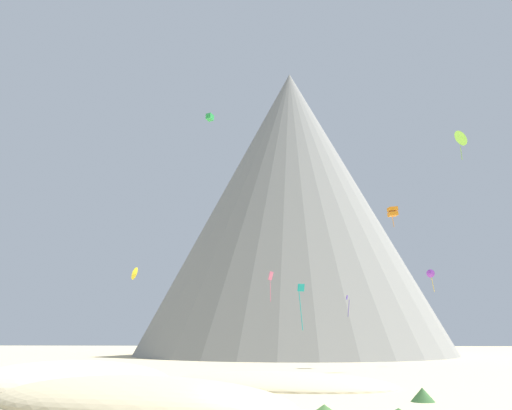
% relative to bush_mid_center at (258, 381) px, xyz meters
% --- Properties ---
extents(dune_foreground_left, '(26.06, 20.80, 3.75)m').
position_rel_bush_mid_center_xyz_m(dune_foreground_left, '(-6.98, -17.32, -0.21)').
color(dune_foreground_left, '#CCBA8E').
rests_on(dune_foreground_left, ground_plane).
extents(dune_foreground_right, '(26.35, 21.92, 2.35)m').
position_rel_bush_mid_center_xyz_m(dune_foreground_right, '(1.85, -1.33, -0.21)').
color(dune_foreground_right, beige).
rests_on(dune_foreground_right, ground_plane).
extents(dune_midground, '(23.59, 25.06, 4.35)m').
position_rel_bush_mid_center_xyz_m(dune_midground, '(-17.61, -2.34, -0.21)').
color(dune_midground, beige).
rests_on(dune_midground, ground_plane).
extents(bush_mid_center, '(2.07, 2.07, 0.43)m').
position_rel_bush_mid_center_xyz_m(bush_mid_center, '(0.00, 0.00, 0.00)').
color(bush_mid_center, '#386633').
rests_on(bush_mid_center, ground_plane).
extents(bush_far_right, '(2.12, 2.12, 0.96)m').
position_rel_bush_mid_center_xyz_m(bush_far_right, '(12.43, -14.02, 0.27)').
color(bush_far_right, '#386633').
rests_on(bush_far_right, ground_plane).
extents(bush_near_right, '(2.08, 2.08, 0.62)m').
position_rel_bush_mid_center_xyz_m(bush_near_right, '(-13.07, -17.01, 0.10)').
color(bush_near_right, '#668C4C').
rests_on(bush_near_right, ground_plane).
extents(rock_massif, '(76.45, 76.45, 68.65)m').
position_rel_bush_mid_center_xyz_m(rock_massif, '(2.80, 76.83, 29.93)').
color(rock_massif, gray).
rests_on(rock_massif, ground_plane).
extents(kite_orange_mid, '(1.56, 1.51, 3.14)m').
position_rel_bush_mid_center_xyz_m(kite_orange_mid, '(18.60, 30.00, 22.63)').
color(kite_orange_mid, orange).
extents(kite_violet_low, '(1.28, 0.52, 3.47)m').
position_rel_bush_mid_center_xyz_m(kite_violet_low, '(24.54, 33.66, 13.50)').
color(kite_violet_low, purple).
extents(kite_yellow_low, '(0.93, 1.82, 1.74)m').
position_rel_bush_mid_center_xyz_m(kite_yellow_low, '(-18.33, 20.80, 12.51)').
color(kite_yellow_low, yellow).
extents(kite_lime_high, '(2.39, 1.73, 4.46)m').
position_rel_bush_mid_center_xyz_m(kite_lime_high, '(27.70, 23.60, 31.94)').
color(kite_lime_high, '#8CD133').
extents(kite_rainbow_low, '(0.88, 0.83, 4.75)m').
position_rel_bush_mid_center_xyz_m(kite_rainbow_low, '(-0.29, 34.45, 12.88)').
color(kite_rainbow_low, '#E5668C').
extents(kite_green_high, '(1.30, 1.32, 1.07)m').
position_rel_bush_mid_center_xyz_m(kite_green_high, '(-9.18, 25.70, 37.05)').
color(kite_green_high, green).
extents(kite_indigo_low, '(0.59, 0.83, 3.46)m').
position_rel_bush_mid_center_xyz_m(kite_indigo_low, '(11.97, 37.79, 9.62)').
color(kite_indigo_low, '#5138B2').
extents(kite_teal_low, '(0.82, 0.74, 5.02)m').
position_rel_bush_mid_center_xyz_m(kite_teal_low, '(4.23, 6.66, 8.44)').
color(kite_teal_low, teal).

